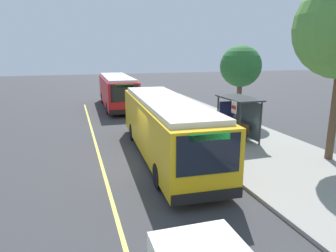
{
  "coord_description": "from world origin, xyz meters",
  "views": [
    {
      "loc": [
        13.52,
        -3.27,
        5.19
      ],
      "look_at": [
        0.03,
        0.91,
        1.76
      ],
      "focal_mm": 33.06,
      "sensor_mm": 36.0,
      "label": 1
    }
  ],
  "objects_px": {
    "transit_bus_main": "(166,126)",
    "route_sign_post": "(233,122)",
    "waiting_bench": "(239,130)",
    "pedestrian_commuter": "(207,124)",
    "transit_bus_second": "(117,90)"
  },
  "relations": [
    {
      "from": "pedestrian_commuter",
      "to": "waiting_bench",
      "type": "bearing_deg",
      "value": 82.67
    },
    {
      "from": "transit_bus_main",
      "to": "route_sign_post",
      "type": "height_order",
      "value": "same"
    },
    {
      "from": "waiting_bench",
      "to": "pedestrian_commuter",
      "type": "relative_size",
      "value": 0.95
    },
    {
      "from": "transit_bus_second",
      "to": "waiting_bench",
      "type": "height_order",
      "value": "transit_bus_second"
    },
    {
      "from": "waiting_bench",
      "to": "pedestrian_commuter",
      "type": "height_order",
      "value": "pedestrian_commuter"
    },
    {
      "from": "transit_bus_second",
      "to": "waiting_bench",
      "type": "bearing_deg",
      "value": 21.43
    },
    {
      "from": "waiting_bench",
      "to": "pedestrian_commuter",
      "type": "xyz_separation_m",
      "value": [
        -0.25,
        -1.98,
        0.48
      ]
    },
    {
      "from": "transit_bus_second",
      "to": "waiting_bench",
      "type": "distance_m",
      "value": 14.38
    },
    {
      "from": "transit_bus_second",
      "to": "route_sign_post",
      "type": "xyz_separation_m",
      "value": [
        16.41,
        3.12,
        0.34
      ]
    },
    {
      "from": "route_sign_post",
      "to": "pedestrian_commuter",
      "type": "height_order",
      "value": "route_sign_post"
    },
    {
      "from": "transit_bus_main",
      "to": "route_sign_post",
      "type": "xyz_separation_m",
      "value": [
        1.57,
        2.86,
        0.34
      ]
    },
    {
      "from": "transit_bus_main",
      "to": "pedestrian_commuter",
      "type": "bearing_deg",
      "value": 120.0
    },
    {
      "from": "pedestrian_commuter",
      "to": "transit_bus_second",
      "type": "bearing_deg",
      "value": -166.01
    },
    {
      "from": "transit_bus_main",
      "to": "route_sign_post",
      "type": "bearing_deg",
      "value": 61.24
    },
    {
      "from": "route_sign_post",
      "to": "transit_bus_main",
      "type": "bearing_deg",
      "value": -118.76
    }
  ]
}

